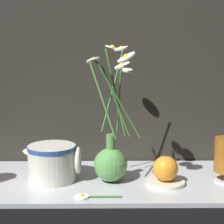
# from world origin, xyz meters

# --- Properties ---
(ground_plane) EXTENTS (6.00, 6.00, 0.00)m
(ground_plane) POSITION_xyz_m (0.00, 0.00, 0.00)
(ground_plane) COLOR black
(shelf) EXTENTS (0.85, 0.35, 0.01)m
(shelf) POSITION_xyz_m (0.00, 0.00, 0.01)
(shelf) COLOR #B2B7BC
(shelf) RESTS_ON ground_plane
(vase_with_flowers) EXTENTS (0.15, 0.23, 0.38)m
(vase_with_flowers) POSITION_xyz_m (-0.00, -0.02, 0.08)
(vase_with_flowers) COLOR #59994C
(vase_with_flowers) RESTS_ON shelf
(ceramic_pitcher) EXTENTS (0.16, 0.14, 0.11)m
(ceramic_pitcher) POSITION_xyz_m (-0.17, -0.01, 0.07)
(ceramic_pitcher) COLOR beige
(ceramic_pitcher) RESTS_ON shelf
(saucer_plate) EXTENTS (0.11, 0.11, 0.01)m
(saucer_plate) POSITION_xyz_m (0.14, -0.04, 0.02)
(saucer_plate) COLOR silver
(saucer_plate) RESTS_ON shelf
(orange_fruit) EXTENTS (0.07, 0.07, 0.08)m
(orange_fruit) POSITION_xyz_m (0.14, -0.04, 0.06)
(orange_fruit) COLOR orange
(orange_fruit) RESTS_ON saucer_plate
(loose_daisy) EXTENTS (0.12, 0.04, 0.01)m
(loose_daisy) POSITION_xyz_m (-0.06, -0.14, 0.02)
(loose_daisy) COLOR #336B2D
(loose_daisy) RESTS_ON shelf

